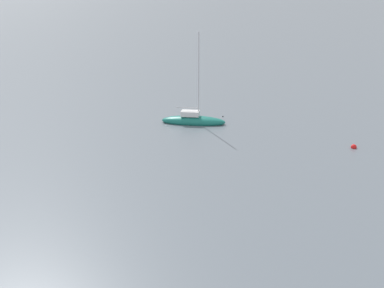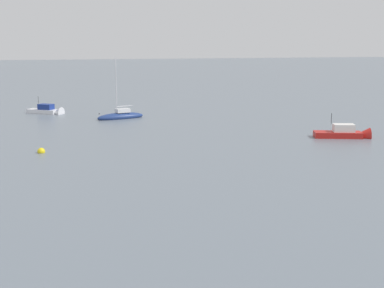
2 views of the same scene
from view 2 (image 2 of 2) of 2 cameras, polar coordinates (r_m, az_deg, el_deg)
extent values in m
ellipsoid|color=navy|center=(69.75, -7.56, 2.87)|extent=(3.55, 6.52, 1.07)
cube|color=silver|center=(69.77, -7.34, 3.53)|extent=(1.54, 1.99, 0.49)
cylinder|color=silver|center=(69.10, -8.03, 6.15)|extent=(0.11, 0.11, 6.99)
cylinder|color=silver|center=(69.81, -7.14, 4.00)|extent=(0.72, 2.12, 0.08)
sphere|color=black|center=(68.58, -9.78, 3.16)|extent=(0.14, 0.14, 0.14)
cube|color=red|center=(57.66, 15.14, 0.87)|extent=(3.15, 5.11, 0.80)
cone|color=red|center=(58.20, 17.45, 0.83)|extent=(2.12, 2.12, 1.69)
cube|color=silver|center=(57.65, 15.74, 1.64)|extent=(1.92, 2.42, 0.80)
cube|color=#283847|center=(57.77, 16.30, 1.67)|extent=(1.24, 0.48, 0.56)
cylinder|color=black|center=(57.25, 14.52, 2.61)|extent=(0.05, 0.05, 1.12)
cube|color=silver|center=(76.88, -15.46, 3.29)|extent=(3.88, 4.56, 0.74)
cone|color=silver|center=(75.59, -14.10, 3.23)|extent=(2.17, 2.17, 1.56)
cube|color=navy|center=(76.47, -15.17, 3.82)|extent=(2.13, 2.31, 0.74)
cube|color=#283847|center=(76.16, -14.85, 3.84)|extent=(1.01, 0.75, 0.52)
cylinder|color=black|center=(77.08, -15.93, 4.50)|extent=(0.04, 0.04, 1.03)
sphere|color=yellow|center=(49.98, -15.64, -0.77)|extent=(0.68, 0.68, 0.68)
camera|label=1|loc=(48.36, -23.33, 14.60)|focal=49.26mm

